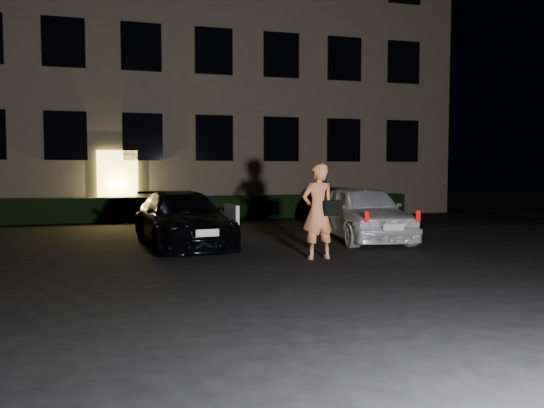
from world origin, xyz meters
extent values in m
plane|color=black|center=(0.00, 0.00, 0.00)|extent=(80.00, 80.00, 0.00)
cube|color=#6C5C4D|center=(0.00, 15.00, 6.00)|extent=(20.00, 8.00, 12.00)
cube|color=#FCD95C|center=(-3.50, 10.94, 1.25)|extent=(1.40, 0.10, 2.50)
cube|color=black|center=(-5.20, 10.94, 3.00)|extent=(1.40, 0.10, 1.70)
cube|color=black|center=(-2.60, 10.94, 3.00)|extent=(1.40, 0.10, 1.70)
cube|color=black|center=(0.00, 10.94, 3.00)|extent=(1.40, 0.10, 1.70)
cube|color=black|center=(2.60, 10.94, 3.00)|extent=(1.40, 0.10, 1.70)
cube|color=black|center=(5.20, 10.94, 3.00)|extent=(1.40, 0.10, 1.70)
cube|color=black|center=(7.80, 10.94, 3.00)|extent=(1.40, 0.10, 1.70)
cube|color=black|center=(-5.20, 10.94, 6.20)|extent=(1.40, 0.10, 1.70)
cube|color=black|center=(-2.60, 10.94, 6.20)|extent=(1.40, 0.10, 1.70)
cube|color=black|center=(0.00, 10.94, 6.20)|extent=(1.40, 0.10, 1.70)
cube|color=black|center=(2.60, 10.94, 6.20)|extent=(1.40, 0.10, 1.70)
cube|color=black|center=(5.20, 10.94, 6.20)|extent=(1.40, 0.10, 1.70)
cube|color=black|center=(7.80, 10.94, 6.20)|extent=(1.40, 0.10, 1.70)
cube|color=black|center=(0.00, 10.50, 0.42)|extent=(15.00, 0.70, 0.85)
imported|color=black|center=(-1.92, 3.72, 0.64)|extent=(2.30, 4.58, 1.28)
cube|color=white|center=(-0.87, 3.03, 0.79)|extent=(0.19, 0.91, 0.43)
cube|color=silver|center=(-1.65, 1.46, 0.56)|extent=(0.47, 0.10, 0.14)
imported|color=white|center=(2.65, 3.62, 0.71)|extent=(2.10, 4.32, 1.42)
cube|color=red|center=(1.86, 1.69, 0.78)|extent=(0.09, 0.06, 0.24)
cube|color=red|center=(3.04, 1.57, 0.78)|extent=(0.09, 0.06, 0.24)
cube|color=silver|center=(2.44, 1.58, 0.54)|extent=(0.48, 0.09, 0.14)
imported|color=#FF9257|center=(0.54, 1.14, 0.96)|extent=(0.75, 0.54, 1.92)
cube|color=black|center=(0.79, 1.04, 1.03)|extent=(0.41, 0.22, 0.30)
cube|color=black|center=(0.65, 1.07, 1.46)|extent=(0.05, 0.07, 0.60)
camera|label=1|loc=(-3.12, -8.82, 1.76)|focal=35.00mm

